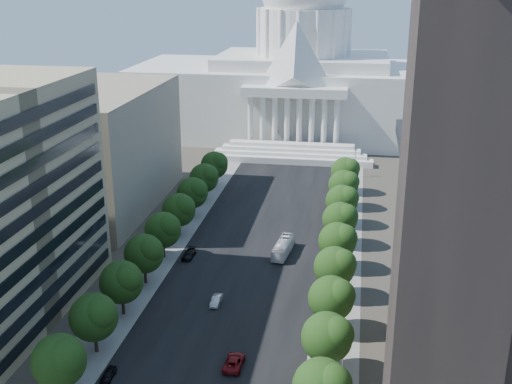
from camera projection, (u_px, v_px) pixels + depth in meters
The scene contains 32 objects.
road_asphalt at pixel (262, 230), 148.88m from camera, with size 30.00×260.00×0.01m, color black.
sidewalk_left at pixel (183, 225), 151.79m from camera, with size 8.00×260.00×0.02m, color gray.
sidewalk_right at pixel (344, 235), 145.98m from camera, with size 8.00×260.00×0.02m, color gray.
capitol at pixel (302, 80), 230.97m from camera, with size 120.00×56.00×73.00m.
office_block_left_far at pixel (79, 148), 160.69m from camera, with size 38.00×52.00×30.00m, color gray.
tree_l_b at pixel (60, 360), 87.70m from camera, with size 7.79×7.60×9.97m.
tree_l_c at pixel (95, 316), 98.90m from camera, with size 7.79×7.60×9.97m.
tree_l_d at pixel (123, 281), 110.11m from camera, with size 7.79×7.60×9.97m.
tree_l_e at pixel (145, 253), 121.31m from camera, with size 7.79×7.60×9.97m.
tree_l_f at pixel (164, 229), 132.51m from camera, with size 7.79×7.60×9.97m.
tree_l_g at pixel (180, 209), 143.71m from camera, with size 7.79×7.60×9.97m.
tree_l_h at pixel (193, 192), 154.91m from camera, with size 7.79×7.60×9.97m.
tree_l_i at pixel (205, 177), 166.11m from camera, with size 7.79×7.60×9.97m.
tree_l_j at pixel (215, 164), 177.31m from camera, with size 7.79×7.60×9.97m.
tree_r_c at pixel (329, 337), 93.40m from camera, with size 7.79×7.60×9.97m.
tree_r_d at pixel (333, 298), 104.60m from camera, with size 7.79×7.60×9.97m.
tree_r_e at pixel (336, 266), 115.80m from camera, with size 7.79×7.60×9.97m.
tree_r_f at pixel (339, 240), 127.00m from camera, with size 7.79×7.60×9.97m.
tree_r_g at pixel (341, 219), 138.20m from camera, with size 7.79×7.60×9.97m.
tree_r_h at pixel (343, 200), 149.40m from camera, with size 7.79×7.60×9.97m.
tree_r_i at pixel (345, 184), 160.61m from camera, with size 7.79×7.60×9.97m.
tree_r_j at pixel (346, 170), 171.81m from camera, with size 7.79×7.60×9.97m.
streetlight_b at pixel (339, 344), 92.61m from camera, with size 2.61×0.44×9.00m.
streetlight_c at pixel (345, 269), 115.95m from camera, with size 2.61×0.44×9.00m.
streetlight_d at pixel (349, 220), 139.28m from camera, with size 2.61×0.44×9.00m.
streetlight_e at pixel (351, 184), 162.62m from camera, with size 2.61×0.44×9.00m.
streetlight_f at pixel (353, 158), 185.96m from camera, with size 2.61×0.44×9.00m.
car_dark_a at pixel (108, 374), 94.33m from camera, with size 1.56×3.88×1.32m, color black.
car_silver at pixel (216, 301), 115.43m from camera, with size 1.54×4.43×1.46m, color #AFB1B7.
car_red at pixel (234, 362), 97.12m from camera, with size 2.69×5.83×1.62m, color maroon.
car_dark_b at pixel (189, 254), 134.35m from camera, with size 2.10×5.17×1.50m, color black.
city_bus at pixel (283, 247), 135.76m from camera, with size 2.61×11.14×3.10m, color silver.
Camera 1 is at (21.00, -46.35, 56.71)m, focal length 45.00 mm.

